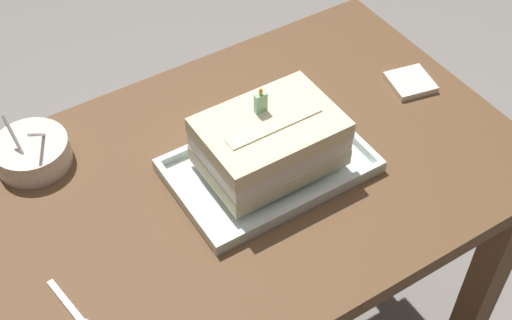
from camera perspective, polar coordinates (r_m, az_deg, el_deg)
name	(u,v)px	position (r m, az deg, el deg)	size (l,w,h in m)	color
dining_table	(244,220)	(1.37, -0.98, -4.82)	(1.01, 0.65, 0.76)	brown
foil_tray	(269,167)	(1.27, 1.05, -0.60)	(0.35, 0.23, 0.02)	silver
birthday_cake	(270,141)	(1.22, 1.10, 1.50)	(0.24, 0.16, 0.15)	beige
bowl_stack	(32,152)	(1.33, -17.50, 0.59)	(0.14, 0.14, 0.11)	silver
serving_spoon_near_tray	(78,316)	(1.12, -14.11, -12.02)	(0.03, 0.12, 0.01)	silver
napkin_pile	(410,82)	(1.47, 12.27, 6.10)	(0.10, 0.10, 0.01)	silver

